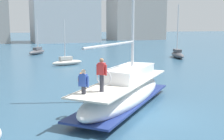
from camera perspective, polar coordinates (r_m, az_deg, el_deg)
ground_plane at (r=14.51m, az=7.18°, el=-9.21°), size 400.00×400.00×0.00m
main_sailboat at (r=15.83m, az=2.69°, el=-4.19°), size 8.51×8.46×13.22m
moored_sloop_near at (r=47.02m, az=-15.02°, el=3.70°), size 3.49×4.30×5.66m
moored_sloop_far at (r=41.37m, az=13.19°, el=3.19°), size 2.77×5.22×7.54m
moored_catamaran at (r=33.04m, az=-9.14°, el=1.72°), size 3.90×1.82×5.25m
waterfront_buildings at (r=85.65m, az=-18.71°, el=11.63°), size 84.13×21.00×23.48m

